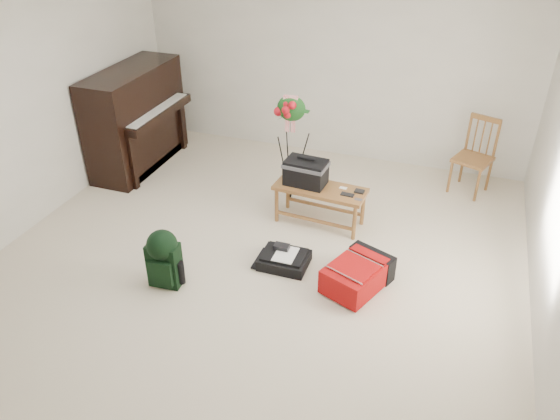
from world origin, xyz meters
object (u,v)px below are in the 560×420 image
at_px(piano, 137,120).
at_px(black_duffel, 284,259).
at_px(dining_chair, 473,157).
at_px(flower_stand, 291,149).
at_px(bench, 310,178).
at_px(red_suitcase, 358,272).
at_px(green_backpack, 163,256).

distance_m(piano, black_duffel, 2.89).
distance_m(piano, dining_chair, 4.09).
height_order(piano, flower_stand, flower_stand).
height_order(piano, bench, piano).
bearing_deg(bench, red_suitcase, -46.37).
relative_size(red_suitcase, flower_stand, 0.58).
height_order(dining_chair, flower_stand, flower_stand).
xyz_separation_m(green_backpack, flower_stand, (0.57, 1.87, 0.31)).
bearing_deg(green_backpack, flower_stand, 68.21).
distance_m(green_backpack, flower_stand, 1.98).
relative_size(dining_chair, green_backpack, 1.57).
relative_size(bench, black_duffel, 2.15).
distance_m(bench, flower_stand, 0.52).
distance_m(bench, black_duffel, 0.97).
bearing_deg(flower_stand, piano, 170.04).
relative_size(piano, green_backpack, 2.63).
distance_m(black_duffel, green_backpack, 1.15).
relative_size(dining_chair, flower_stand, 0.70).
relative_size(bench, dining_chair, 1.10).
bearing_deg(piano, green_backpack, -53.49).
xyz_separation_m(bench, flower_stand, (-0.34, 0.38, 0.10)).
distance_m(piano, flower_stand, 2.11).
bearing_deg(green_backpack, red_suitcase, 14.68).
xyz_separation_m(bench, black_duffel, (0.01, -0.85, -0.45)).
relative_size(black_duffel, green_backpack, 0.81).
xyz_separation_m(dining_chair, green_backpack, (-2.50, -2.76, -0.12)).
relative_size(black_duffel, flower_stand, 0.36).
height_order(dining_chair, red_suitcase, dining_chair).
bearing_deg(flower_stand, black_duffel, -78.49).
height_order(bench, green_backpack, bench).
height_order(piano, green_backpack, piano).
height_order(dining_chair, black_duffel, dining_chair).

